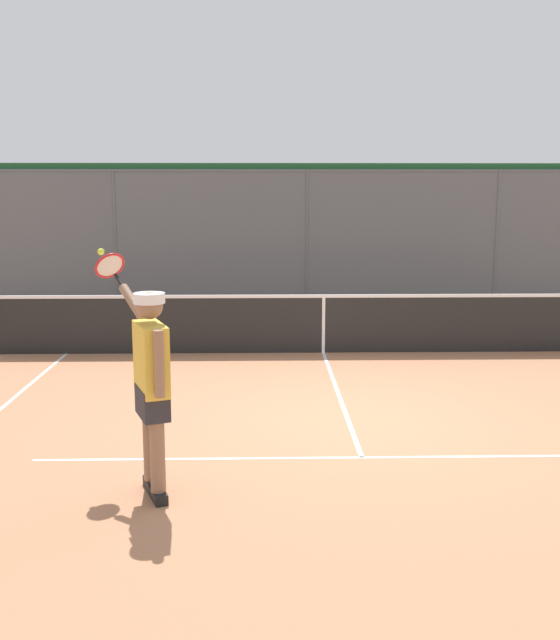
% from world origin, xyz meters
% --- Properties ---
extents(ground_plane, '(60.00, 60.00, 0.00)m').
position_xyz_m(ground_plane, '(0.00, 0.00, 0.00)').
color(ground_plane, '#B27551').
extents(court_line_markings, '(8.43, 8.76, 0.01)m').
position_xyz_m(court_line_markings, '(0.00, 1.59, 0.00)').
color(court_line_markings, white).
rests_on(court_line_markings, ground).
extents(fence_backdrop, '(20.02, 1.37, 3.21)m').
position_xyz_m(fence_backdrop, '(0.00, -8.90, 1.59)').
color(fence_backdrop, '#565B60').
rests_on(fence_backdrop, ground).
extents(tennis_net, '(10.83, 0.09, 1.07)m').
position_xyz_m(tennis_net, '(0.00, -3.59, 0.49)').
color(tennis_net, '#2D2D2D').
rests_on(tennis_net, ground).
extents(tennis_player, '(0.84, 1.29, 2.09)m').
position_xyz_m(tennis_player, '(1.95, 2.06, 1.07)').
color(tennis_player, black).
rests_on(tennis_player, ground).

